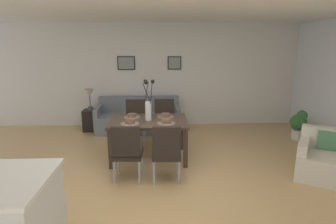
% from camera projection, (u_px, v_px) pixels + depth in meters
% --- Properties ---
extents(ground_plane, '(9.00, 9.00, 0.00)m').
position_uv_depth(ground_plane, '(157.00, 183.00, 4.34)').
color(ground_plane, tan).
extents(back_wall_panel, '(9.00, 0.10, 2.60)m').
position_uv_depth(back_wall_panel, '(156.00, 75.00, 7.18)').
color(back_wall_panel, silver).
rests_on(back_wall_panel, ground).
extents(ceiling_panel, '(9.00, 7.20, 0.08)m').
position_uv_depth(ceiling_panel, '(155.00, 5.00, 4.09)').
color(ceiling_panel, white).
extents(dining_table, '(1.40, 0.97, 0.74)m').
position_uv_depth(dining_table, '(149.00, 125.00, 5.11)').
color(dining_table, '#3D2D23').
rests_on(dining_table, ground).
extents(dining_chair_near_left, '(0.46, 0.46, 0.92)m').
position_uv_depth(dining_chair_near_left, '(127.00, 150.00, 4.28)').
color(dining_chair_near_left, black).
rests_on(dining_chair_near_left, ground).
extents(dining_chair_near_right, '(0.45, 0.45, 0.92)m').
position_uv_depth(dining_chair_near_right, '(135.00, 119.00, 6.00)').
color(dining_chair_near_right, black).
rests_on(dining_chair_near_right, ground).
extents(dining_chair_far_left, '(0.45, 0.45, 0.92)m').
position_uv_depth(dining_chair_far_left, '(166.00, 150.00, 4.27)').
color(dining_chair_far_left, black).
rests_on(dining_chair_far_left, ground).
extents(dining_chair_far_right, '(0.46, 0.46, 0.92)m').
position_uv_depth(dining_chair_far_right, '(165.00, 119.00, 6.03)').
color(dining_chair_far_right, black).
rests_on(dining_chair_far_right, ground).
extents(centerpiece_vase, '(0.21, 0.23, 0.73)m').
position_uv_depth(centerpiece_vase, '(148.00, 105.00, 5.02)').
color(centerpiece_vase, white).
rests_on(centerpiece_vase, dining_table).
extents(placemat_near_left, '(0.32, 0.32, 0.01)m').
position_uv_depth(placemat_near_left, '(130.00, 123.00, 4.86)').
color(placemat_near_left, '#7F705B').
rests_on(placemat_near_left, dining_table).
extents(bowl_near_left, '(0.17, 0.17, 0.07)m').
position_uv_depth(bowl_near_left, '(130.00, 121.00, 4.85)').
color(bowl_near_left, brown).
rests_on(bowl_near_left, dining_table).
extents(placemat_near_right, '(0.32, 0.32, 0.01)m').
position_uv_depth(placemat_near_right, '(132.00, 117.00, 5.29)').
color(placemat_near_right, '#7F705B').
rests_on(placemat_near_right, dining_table).
extents(bowl_near_right, '(0.17, 0.17, 0.07)m').
position_uv_depth(bowl_near_right, '(132.00, 115.00, 5.28)').
color(bowl_near_right, brown).
rests_on(bowl_near_right, dining_table).
extents(placemat_far_left, '(0.32, 0.32, 0.01)m').
position_uv_depth(placemat_far_left, '(166.00, 123.00, 4.89)').
color(placemat_far_left, '#7F705B').
rests_on(placemat_far_left, dining_table).
extents(bowl_far_left, '(0.17, 0.17, 0.07)m').
position_uv_depth(bowl_far_left, '(166.00, 121.00, 4.88)').
color(bowl_far_left, brown).
rests_on(bowl_far_left, dining_table).
extents(placemat_far_right, '(0.32, 0.32, 0.01)m').
position_uv_depth(placemat_far_right, '(165.00, 117.00, 5.31)').
color(placemat_far_right, '#7F705B').
rests_on(placemat_far_right, dining_table).
extents(bowl_far_right, '(0.17, 0.17, 0.07)m').
position_uv_depth(bowl_far_right, '(165.00, 115.00, 5.30)').
color(bowl_far_right, brown).
rests_on(bowl_far_right, dining_table).
extents(sofa, '(2.00, 0.84, 0.80)m').
position_uv_depth(sofa, '(139.00, 119.00, 6.87)').
color(sofa, slate).
rests_on(sofa, ground).
extents(side_table, '(0.36, 0.36, 0.52)m').
position_uv_depth(side_table, '(91.00, 120.00, 6.87)').
color(side_table, black).
rests_on(side_table, ground).
extents(table_lamp, '(0.22, 0.22, 0.51)m').
position_uv_depth(table_lamp, '(89.00, 95.00, 6.72)').
color(table_lamp, '#4C4C51').
rests_on(table_lamp, side_table).
extents(armchair, '(1.10, 1.10, 0.75)m').
position_uv_depth(armchair, '(325.00, 160.00, 4.48)').
color(armchair, beige).
rests_on(armchair, ground).
extents(framed_picture_left, '(0.44, 0.03, 0.34)m').
position_uv_depth(framed_picture_left, '(126.00, 63.00, 7.01)').
color(framed_picture_left, black).
extents(framed_picture_center, '(0.34, 0.03, 0.33)m').
position_uv_depth(framed_picture_center, '(174.00, 63.00, 7.05)').
color(framed_picture_center, black).
extents(potted_plant, '(0.36, 0.36, 0.67)m').
position_uv_depth(potted_plant, '(299.00, 123.00, 6.21)').
color(potted_plant, silver).
rests_on(potted_plant, ground).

